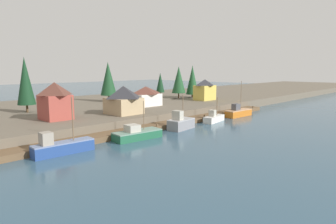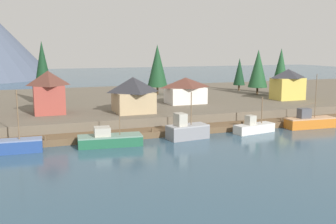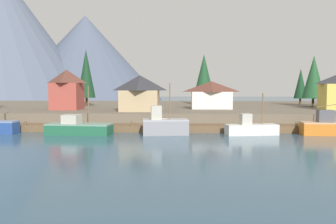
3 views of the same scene
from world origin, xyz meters
The scene contains 17 objects.
ground_plane centered at (0.00, 20.00, -0.50)m, with size 400.00×400.00×1.00m, color #335166.
dock centered at (0.00, 1.99, 0.50)m, with size 80.00×4.00×1.60m.
shoreline_bank centered at (0.00, 32.00, 1.25)m, with size 400.00×56.00×2.50m, color #665B4C.
fishing_boat_blue centered at (-25.30, -1.45, 1.15)m, with size 9.21×2.71×8.47m.
fishing_boat_green centered at (-11.31, -2.19, 0.96)m, with size 9.37×4.07×6.89m.
fishing_boat_grey centered at (0.89, -1.98, 1.35)m, with size 6.64×3.62×7.25m.
fishing_boat_white centered at (13.06, -1.84, 0.92)m, with size 7.50×3.40×5.88m.
fishing_boat_orange centered at (24.49, -1.67, 1.11)m, with size 9.08×3.09×9.44m.
house_yellow centered at (32.97, 15.99, 5.97)m, with size 6.80×4.85×6.80m.
house_red centered at (-18.32, 14.70, 6.34)m, with size 5.40×5.79×7.52m.
house_tan centered at (-4.03, 10.99, 5.74)m, with size 6.92×7.20×6.33m.
house_white centered at (9.19, 18.26, 5.26)m, with size 8.05×5.64×5.40m.
conifer_near_left centered at (-18.45, 29.05, 9.86)m, with size 4.05×4.05×12.89m.
conifer_near_right centered at (37.45, 24.89, 8.75)m, with size 4.44×4.44×11.36m.
conifer_mid_left centered at (32.46, 36.15, 7.62)m, with size 3.14×3.14×8.77m.
conifer_mid_right centered at (8.84, 35.26, 9.61)m, with size 4.99×4.99×12.26m.
conifer_back_left centered at (32.03, 26.57, 8.93)m, with size 4.74×4.74×11.06m.
Camera 1 is at (-45.38, -42.84, 12.61)m, focal length 31.86 mm.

